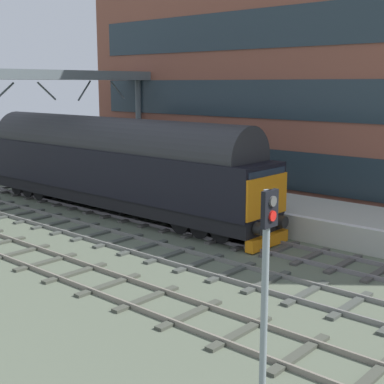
# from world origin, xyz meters

# --- Properties ---
(ground_plane) EXTENTS (140.00, 140.00, 0.00)m
(ground_plane) POSITION_xyz_m (0.00, 0.00, 0.00)
(ground_plane) COLOR #5A6351
(ground_plane) RESTS_ON ground
(track_main) EXTENTS (2.50, 60.00, 0.15)m
(track_main) POSITION_xyz_m (0.00, -0.00, 0.05)
(track_main) COLOR slate
(track_main) RESTS_ON ground
(track_adjacent_west) EXTENTS (2.50, 60.00, 0.15)m
(track_adjacent_west) POSITION_xyz_m (-3.29, 0.00, 0.06)
(track_adjacent_west) COLOR slate
(track_adjacent_west) RESTS_ON ground
(track_adjacent_far_west) EXTENTS (2.50, 60.00, 0.15)m
(track_adjacent_far_west) POSITION_xyz_m (-6.81, -0.00, 0.06)
(track_adjacent_far_west) COLOR gray
(track_adjacent_far_west) RESTS_ON ground
(station_platform) EXTENTS (4.00, 44.00, 1.01)m
(station_platform) POSITION_xyz_m (3.60, 0.00, 0.50)
(station_platform) COLOR #B5B7AA
(station_platform) RESTS_ON ground
(station_building) EXTENTS (4.12, 32.69, 17.64)m
(station_building) POSITION_xyz_m (8.67, 0.47, 8.82)
(station_building) COLOR brown
(station_building) RESTS_ON ground
(diesel_locomotive) EXTENTS (2.74, 18.58, 4.68)m
(diesel_locomotive) POSITION_xyz_m (0.00, 7.78, 2.48)
(diesel_locomotive) COLOR black
(diesel_locomotive) RESTS_ON ground
(signal_post_mid) EXTENTS (0.44, 0.22, 4.33)m
(signal_post_mid) POSITION_xyz_m (-8.97, -7.31, 2.70)
(signal_post_mid) COLOR gray
(signal_post_mid) RESTS_ON ground
(waiting_passenger) EXTENTS (0.39, 0.51, 1.64)m
(waiting_passenger) POSITION_xyz_m (3.93, 2.58, 1.99)
(waiting_passenger) COLOR #362A38
(waiting_passenger) RESTS_ON station_platform
(overhead_footbridge) EXTENTS (16.11, 2.00, 6.96)m
(overhead_footbridge) POSITION_xyz_m (-1.36, 12.79, 6.38)
(overhead_footbridge) COLOR slate
(overhead_footbridge) RESTS_ON ground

